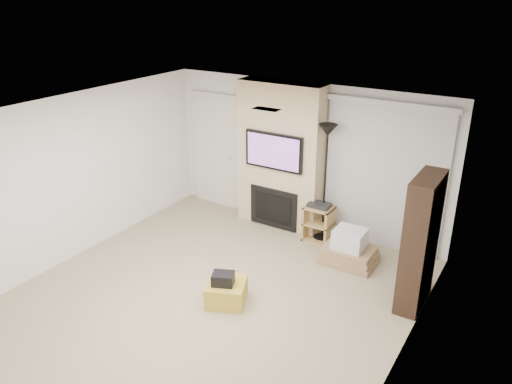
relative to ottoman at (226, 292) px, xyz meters
The scene contains 16 objects.
floor 0.28m from the ottoman, 158.79° to the right, with size 5.00×5.50×0.00m, color tan.
ceiling 2.36m from the ottoman, 158.79° to the right, with size 5.00×5.50×0.00m, color white.
wall_back 2.89m from the ottoman, 94.83° to the left, with size 5.00×2.50×0.00m, color white.
wall_front 3.05m from the ottoman, 94.53° to the right, with size 5.00×2.50×0.00m, color white.
wall_left 2.94m from the ottoman, behind, with size 5.50×2.50×0.00m, color white.
wall_right 2.53m from the ottoman, ahead, with size 5.50×2.50×0.00m, color white.
hvac_vent 2.46m from the ottoman, 76.19° to the left, with size 0.35×0.18×0.01m, color silver.
ottoman is the anchor object (origin of this frame).
black_bag 0.24m from the ottoman, 103.60° to the right, with size 0.28×0.22×0.16m, color black.
fireplace_wall 2.74m from the ottoman, 103.19° to the left, with size 1.50×0.47×2.50m.
entry_door 3.44m from the ottoman, 127.63° to the left, with size 1.02×0.11×2.14m.
vertical_blinds 3.08m from the ottoman, 65.77° to the left, with size 1.98×0.10×2.37m.
floor_lamp 2.73m from the ottoman, 82.06° to the left, with size 0.29×0.29×1.96m.
av_stand 2.28m from the ottoman, 82.88° to the left, with size 0.45×0.38×0.66m.
box_stack 2.08m from the ottoman, 61.58° to the left, with size 0.83×0.63×0.55m.
bookshelf 2.59m from the ottoman, 31.63° to the left, with size 0.30×0.80×1.80m.
Camera 1 is at (3.51, -4.47, 3.93)m, focal length 35.00 mm.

